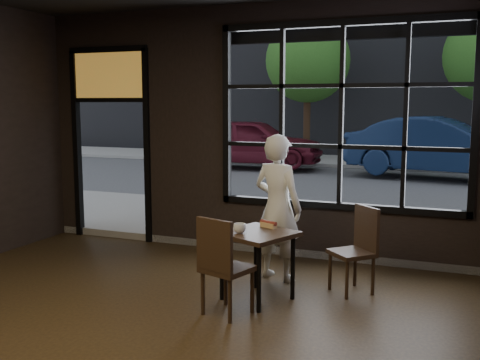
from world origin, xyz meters
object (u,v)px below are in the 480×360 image
at_px(chair_near, 228,265).
at_px(man, 278,207).
at_px(cafe_table, 257,265).
at_px(navy_car, 439,146).

bearing_deg(chair_near, man, -77.90).
distance_m(cafe_table, navy_car, 10.07).
bearing_deg(chair_near, cafe_table, -87.91).
xyz_separation_m(man, navy_car, (1.32, 9.25, 0.04)).
bearing_deg(man, navy_car, -81.25).
xyz_separation_m(cafe_table, navy_car, (1.30, 9.97, 0.50)).
relative_size(chair_near, navy_car, 0.20).
xyz_separation_m(chair_near, man, (0.10, 1.18, 0.35)).
xyz_separation_m(cafe_table, man, (-0.02, 0.72, 0.46)).
distance_m(man, navy_car, 9.35).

